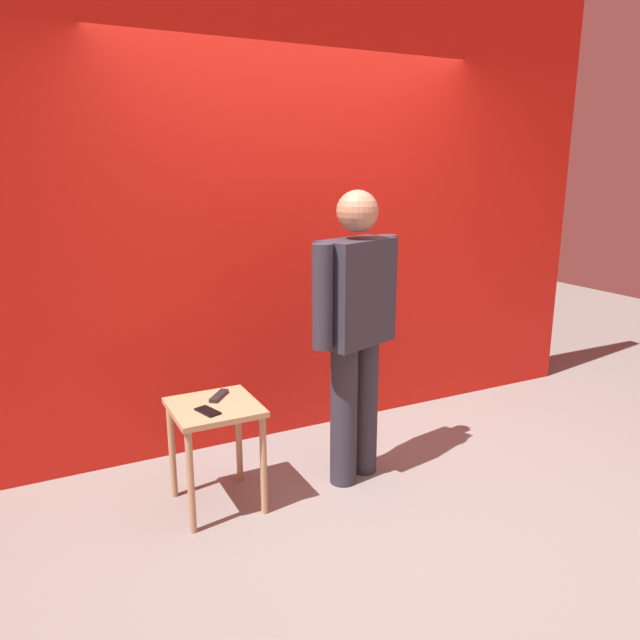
{
  "coord_description": "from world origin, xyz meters",
  "views": [
    {
      "loc": [
        -1.67,
        -2.4,
        1.78
      ],
      "look_at": [
        -0.18,
        0.55,
        0.94
      ],
      "focal_mm": 33.96,
      "sensor_mm": 36.0,
      "label": 1
    }
  ],
  "objects_px": {
    "standing_person": "(356,324)",
    "side_table": "(215,424)",
    "cell_phone": "(208,411)",
    "tv_remote": "(219,396)"
  },
  "relations": [
    {
      "from": "standing_person",
      "to": "cell_phone",
      "type": "distance_m",
      "value": 0.94
    },
    {
      "from": "standing_person",
      "to": "tv_remote",
      "type": "bearing_deg",
      "value": 169.3
    },
    {
      "from": "standing_person",
      "to": "side_table",
      "type": "relative_size",
      "value": 2.87
    },
    {
      "from": "side_table",
      "to": "tv_remote",
      "type": "relative_size",
      "value": 3.41
    },
    {
      "from": "standing_person",
      "to": "side_table",
      "type": "height_order",
      "value": "standing_person"
    },
    {
      "from": "cell_phone",
      "to": "side_table",
      "type": "bearing_deg",
      "value": 37.0
    },
    {
      "from": "standing_person",
      "to": "cell_phone",
      "type": "bearing_deg",
      "value": -178.36
    },
    {
      "from": "side_table",
      "to": "cell_phone",
      "type": "height_order",
      "value": "cell_phone"
    },
    {
      "from": "standing_person",
      "to": "tv_remote",
      "type": "xyz_separation_m",
      "value": [
        -0.76,
        0.14,
        -0.34
      ]
    },
    {
      "from": "standing_person",
      "to": "side_table",
      "type": "xyz_separation_m",
      "value": [
        -0.81,
        0.06,
        -0.46
      ]
    }
  ]
}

